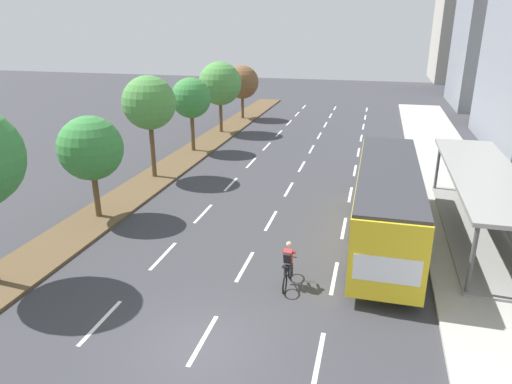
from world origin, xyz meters
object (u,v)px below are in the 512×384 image
at_px(median_tree_third, 149,103).
at_px(bus, 387,197).
at_px(median_tree_second, 91,148).
at_px(median_tree_fourth, 191,98).
at_px(bus_shelter, 487,197).
at_px(cyclist, 288,266).
at_px(median_tree_fifth, 220,84).
at_px(median_tree_farthest, 242,82).

bearing_deg(median_tree_third, bus, -22.38).
relative_size(median_tree_second, median_tree_fourth, 0.93).
height_order(bus_shelter, cyclist, bus_shelter).
xyz_separation_m(cyclist, median_tree_third, (-10.31, 10.26, 3.82)).
relative_size(bus_shelter, bus, 1.06).
relative_size(bus_shelter, median_tree_fifth, 2.03).
bearing_deg(bus_shelter, cyclist, -140.52).
bearing_deg(median_tree_fourth, median_tree_third, -90.02).
height_order(bus_shelter, bus, bus).
relative_size(bus, median_tree_farthest, 2.22).
xyz_separation_m(median_tree_fourth, median_tree_fifth, (0.02, 6.44, 0.27)).
relative_size(bus_shelter, median_tree_fourth, 2.26).
bearing_deg(bus_shelter, median_tree_third, 167.55).
xyz_separation_m(median_tree_second, median_tree_third, (-0.16, 6.44, 1.09)).
bearing_deg(bus_shelter, median_tree_fourth, 149.90).
bearing_deg(median_tree_second, cyclist, -20.62).
xyz_separation_m(bus, median_tree_fourth, (-13.68, 12.07, 1.89)).
distance_m(median_tree_second, median_tree_fourth, 12.89).
relative_size(bus_shelter, median_tree_farthest, 2.36).
distance_m(median_tree_third, median_tree_fourth, 6.47).
bearing_deg(median_tree_third, median_tree_fifth, 89.90).
bearing_deg(median_tree_third, median_tree_second, -88.57).
bearing_deg(median_tree_second, bus_shelter, 7.92).
bearing_deg(median_tree_second, bus, 3.43).
relative_size(median_tree_third, median_tree_fifth, 1.03).
distance_m(bus_shelter, median_tree_fifth, 24.72).
height_order(median_tree_third, median_tree_fifth, median_tree_third).
distance_m(median_tree_third, median_tree_fifth, 12.89).
height_order(median_tree_fifth, median_tree_farthest, median_tree_fifth).
xyz_separation_m(median_tree_second, median_tree_farthest, (-0.05, 25.76, 0.08)).
distance_m(median_tree_fourth, median_tree_farthest, 12.89).
distance_m(median_tree_fifth, median_tree_farthest, 6.47).
relative_size(cyclist, median_tree_fifth, 0.31).
bearing_deg(median_tree_fourth, median_tree_farthest, 89.52).
bearing_deg(median_tree_fifth, bus, -53.59).
bearing_deg(cyclist, median_tree_second, 159.38).
relative_size(bus, cyclist, 6.20).
distance_m(cyclist, median_tree_third, 15.04).
bearing_deg(median_tree_third, cyclist, -44.85).
bearing_deg(bus_shelter, median_tree_fifth, 136.79).
bearing_deg(cyclist, median_tree_third, 135.15).
distance_m(bus_shelter, median_tree_third, 18.59).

